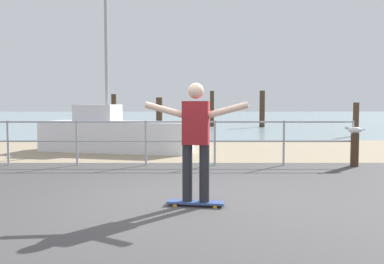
# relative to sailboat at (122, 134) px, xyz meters

# --- Properties ---
(ground_plane) EXTENTS (24.00, 10.00, 0.04)m
(ground_plane) POSITION_rel_sailboat_xyz_m (2.01, -7.43, -0.52)
(ground_plane) COLOR #474444
(ground_plane) RESTS_ON ground
(beach_strip) EXTENTS (24.00, 6.00, 0.04)m
(beach_strip) POSITION_rel_sailboat_xyz_m (2.01, 0.57, -0.52)
(beach_strip) COLOR tan
(beach_strip) RESTS_ON ground
(sea_surface) EXTENTS (72.00, 50.00, 0.04)m
(sea_surface) POSITION_rel_sailboat_xyz_m (2.01, 28.57, -0.52)
(sea_surface) COLOR #849EA3
(sea_surface) RESTS_ON ground
(railing_fence) EXTENTS (11.12, 0.05, 1.05)m
(railing_fence) POSITION_rel_sailboat_xyz_m (0.23, -2.83, 0.17)
(railing_fence) COLOR #9EA0A5
(railing_fence) RESTS_ON ground
(sailboat) EXTENTS (5.07, 2.40, 5.49)m
(sailboat) POSITION_rel_sailboat_xyz_m (0.00, 0.00, 0.00)
(sailboat) COLOR silver
(sailboat) RESTS_ON ground
(skateboard) EXTENTS (0.82, 0.33, 0.08)m
(skateboard) POSITION_rel_sailboat_xyz_m (2.13, -6.67, -0.46)
(skateboard) COLOR #334C8C
(skateboard) RESTS_ON ground
(skateboarder) EXTENTS (1.44, 0.32, 1.65)m
(skateboarder) POSITION_rel_sailboat_xyz_m (2.13, -6.67, 0.49)
(skateboarder) COLOR #26262B
(skateboarder) RESTS_ON skateboard
(bollard_short) EXTENTS (0.18, 0.18, 0.77)m
(bollard_short) POSITION_rel_sailboat_xyz_m (5.75, -3.00, -0.14)
(bollard_short) COLOR #422D1E
(bollard_short) RESTS_ON ground
(seagull) EXTENTS (0.49, 0.16, 0.18)m
(seagull) POSITION_rel_sailboat_xyz_m (5.73, -3.00, 0.32)
(seagull) COLOR white
(seagull) RESTS_ON bollard_short
(groyne_post_0) EXTENTS (0.29, 0.29, 1.95)m
(groyne_post_0) POSITION_rel_sailboat_xyz_m (-2.52, 12.52, 0.45)
(groyne_post_0) COLOR #422D1E
(groyne_post_0) RESTS_ON ground
(groyne_post_1) EXTENTS (0.32, 0.32, 1.72)m
(groyne_post_1) POSITION_rel_sailboat_xyz_m (0.38, 9.54, 0.33)
(groyne_post_1) COLOR #422D1E
(groyne_post_1) RESTS_ON ground
(groyne_post_2) EXTENTS (0.24, 0.24, 2.14)m
(groyne_post_2) POSITION_rel_sailboat_xyz_m (3.27, 12.90, 0.55)
(groyne_post_2) COLOR #422D1E
(groyne_post_2) RESTS_ON ground
(groyne_post_3) EXTENTS (0.31, 0.31, 2.15)m
(groyne_post_3) POSITION_rel_sailboat_xyz_m (6.17, 12.32, 0.55)
(groyne_post_3) COLOR #422D1E
(groyne_post_3) RESTS_ON ground
(groyne_post_4) EXTENTS (0.25, 0.25, 1.46)m
(groyne_post_4) POSITION_rel_sailboat_xyz_m (9.07, 5.60, 0.20)
(groyne_post_4) COLOR #422D1E
(groyne_post_4) RESTS_ON ground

